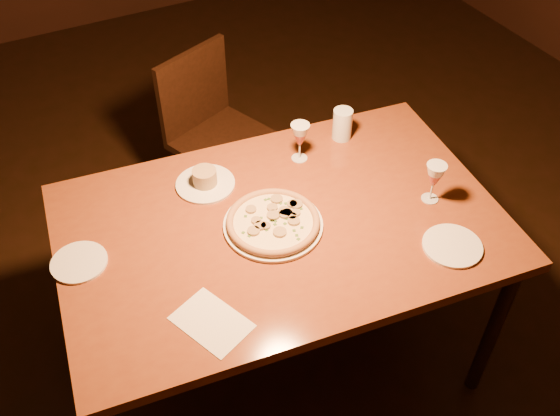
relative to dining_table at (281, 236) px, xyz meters
name	(u,v)px	position (x,y,z in m)	size (l,w,h in m)	color
floor	(280,384)	(-0.07, -0.13, -0.75)	(7.00, 7.00, 0.00)	black
dining_table	(281,236)	(0.00, 0.00, 0.00)	(1.64, 1.16, 0.82)	brown
chair_far	(215,130)	(0.15, 1.00, -0.25)	(0.55, 0.55, 0.89)	black
pizza_plate	(273,222)	(-0.03, -0.01, 0.09)	(0.35, 0.35, 0.04)	white
ramekin_saucer	(205,180)	(-0.16, 0.30, 0.09)	(0.22, 0.22, 0.07)	white
wine_glass_far	(300,142)	(0.22, 0.28, 0.15)	(0.07, 0.07, 0.16)	#B84F4D
wine_glass_right	(433,183)	(0.53, -0.14, 0.15)	(0.07, 0.07, 0.16)	#B84F4D
water_tumbler	(342,124)	(0.44, 0.32, 0.14)	(0.08, 0.08, 0.13)	silver
side_plate_left	(79,262)	(-0.67, 0.14, 0.08)	(0.18, 0.18, 0.01)	white
side_plate_near	(452,246)	(0.45, -0.37, 0.08)	(0.20, 0.20, 0.01)	white
menu_card	(212,322)	(-0.38, -0.28, 0.07)	(0.15, 0.23, 0.00)	white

